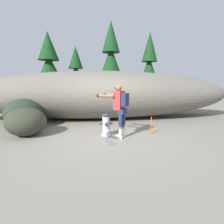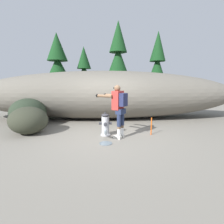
% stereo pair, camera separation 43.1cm
% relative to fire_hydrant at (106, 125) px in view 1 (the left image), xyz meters
% --- Properties ---
extents(ground_plane, '(56.00, 56.00, 0.04)m').
position_rel_fire_hydrant_xyz_m(ground_plane, '(0.10, -0.14, -0.39)').
color(ground_plane, slate).
extents(dirt_embankment, '(13.35, 3.20, 2.37)m').
position_rel_fire_hydrant_xyz_m(dirt_embankment, '(0.10, 3.03, 0.82)').
color(dirt_embankment, '#666056').
rests_on(dirt_embankment, ground_plane).
extents(fire_hydrant, '(0.43, 0.39, 0.80)m').
position_rel_fire_hydrant_xyz_m(fire_hydrant, '(0.00, 0.00, 0.00)').
color(fire_hydrant, '#B2B2B7').
rests_on(fire_hydrant, ground_plane).
extents(hydrant_water_jet, '(0.38, 0.87, 0.46)m').
position_rel_fire_hydrant_xyz_m(hydrant_water_jet, '(0.00, -0.56, -0.17)').
color(hydrant_water_jet, silver).
rests_on(hydrant_water_jet, ground_plane).
extents(utility_worker, '(1.01, 0.89, 1.69)m').
position_rel_fire_hydrant_xyz_m(utility_worker, '(0.40, -0.29, 0.70)').
color(utility_worker, beige).
rests_on(utility_worker, ground_plane).
extents(boulder_large, '(1.61, 1.56, 0.95)m').
position_rel_fire_hydrant_xyz_m(boulder_large, '(-2.67, 0.32, 0.11)').
color(boulder_large, '#2F3226').
rests_on(boulder_large, ground_plane).
extents(boulder_mid, '(1.53, 1.59, 1.15)m').
position_rel_fire_hydrant_xyz_m(boulder_mid, '(-3.14, 1.42, 0.21)').
color(boulder_mid, '#263123').
rests_on(boulder_mid, ground_plane).
extents(pine_tree_far_left, '(2.46, 2.46, 5.69)m').
position_rel_fire_hydrant_xyz_m(pine_tree_far_left, '(-3.68, 8.64, 2.80)').
color(pine_tree_far_left, '#47331E').
rests_on(pine_tree_far_left, ground_plane).
extents(pine_tree_left, '(1.86, 1.86, 4.89)m').
position_rel_fire_hydrant_xyz_m(pine_tree_left, '(-1.71, 9.71, 2.34)').
color(pine_tree_left, '#47331E').
rests_on(pine_tree_left, ground_plane).
extents(pine_tree_center, '(2.06, 2.06, 6.35)m').
position_rel_fire_hydrant_xyz_m(pine_tree_center, '(1.07, 7.78, 3.31)').
color(pine_tree_center, '#47331E').
rests_on(pine_tree_center, ground_plane).
extents(pine_tree_right, '(1.91, 1.91, 5.79)m').
position_rel_fire_hydrant_xyz_m(pine_tree_right, '(4.24, 8.21, 2.74)').
color(pine_tree_right, '#47331E').
rests_on(pine_tree_right, ground_plane).
extents(survey_stake, '(0.04, 0.04, 0.60)m').
position_rel_fire_hydrant_xyz_m(survey_stake, '(1.56, -0.04, -0.07)').
color(survey_stake, '#E55914').
rests_on(survey_stake, ground_plane).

